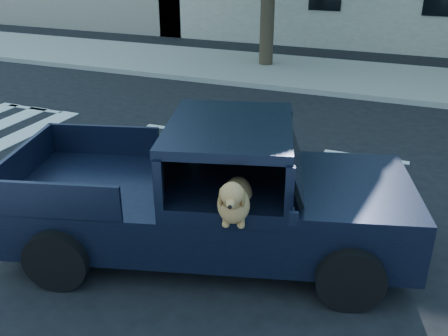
# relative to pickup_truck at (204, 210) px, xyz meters

# --- Properties ---
(ground) EXTENTS (120.00, 120.00, 0.00)m
(ground) POSITION_rel_pickup_truck_xyz_m (1.60, 0.62, -0.61)
(ground) COLOR black
(ground) RESTS_ON ground
(far_sidewalk) EXTENTS (60.00, 4.00, 0.15)m
(far_sidewalk) POSITION_rel_pickup_truck_xyz_m (1.60, 9.82, -0.53)
(far_sidewalk) COLOR gray
(far_sidewalk) RESTS_ON ground
(pickup_truck) EXTENTS (5.38, 3.28, 1.80)m
(pickup_truck) POSITION_rel_pickup_truck_xyz_m (0.00, 0.00, 0.00)
(pickup_truck) COLOR black
(pickup_truck) RESTS_ON ground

